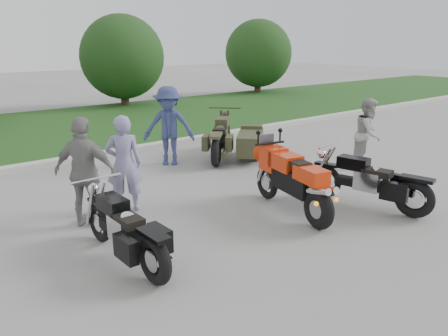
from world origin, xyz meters
TOP-DOWN VIEW (x-y plane):
  - ground at (0.00, 0.00)m, footprint 80.00×80.00m
  - curb at (0.00, 6.00)m, footprint 60.00×0.30m
  - grass_strip at (0.00, 10.15)m, footprint 60.00×8.00m
  - tree_mid_right at (4.00, 13.50)m, footprint 3.60×3.60m
  - tree_far_right at (12.00, 13.50)m, footprint 3.60×3.60m
  - sportbike_red at (0.72, 0.35)m, footprint 0.70×2.19m
  - cruiser_left at (-2.32, 0.49)m, footprint 0.39×2.20m
  - cruiser_right at (2.04, -0.37)m, footprint 0.74×2.26m
  - cruiser_sidecar at (2.33, 3.72)m, footprint 2.14×2.26m
  - person_stripe at (-1.48, 2.27)m, footprint 0.74×0.65m
  - person_grey at (4.17, 1.21)m, footprint 0.95×0.84m
  - person_denim at (0.69, 4.34)m, footprint 1.39×1.30m
  - person_back at (-2.25, 2.04)m, footprint 1.02×1.08m

SIDE VIEW (x-z plane):
  - ground at x=0.00m, z-range 0.00..0.00m
  - grass_strip at x=0.00m, z-range 0.00..0.14m
  - curb at x=0.00m, z-range 0.00..0.15m
  - cruiser_left at x=-2.32m, z-range 0.01..0.85m
  - cruiser_right at x=2.04m, z-range 0.01..0.89m
  - cruiser_sidecar at x=2.33m, z-range -0.03..0.94m
  - sportbike_red at x=0.72m, z-range 0.09..1.14m
  - person_grey at x=4.17m, z-range 0.00..1.65m
  - person_stripe at x=-1.48m, z-range 0.00..1.71m
  - person_back at x=-2.25m, z-range 0.00..1.79m
  - person_denim at x=0.69m, z-range 0.00..1.89m
  - tree_mid_right at x=4.00m, z-range 0.19..4.19m
  - tree_far_right at x=12.00m, z-range 0.19..4.19m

